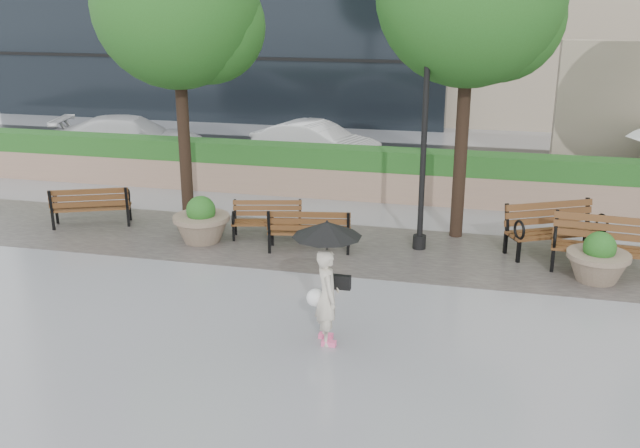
% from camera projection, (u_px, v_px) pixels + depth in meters
% --- Properties ---
extents(ground, '(100.00, 100.00, 0.00)m').
position_uv_depth(ground, '(315.00, 305.00, 12.47)').
color(ground, gray).
rests_on(ground, ground).
extents(cobble_strip, '(28.00, 3.20, 0.01)m').
position_uv_depth(cobble_strip, '(349.00, 248.00, 15.24)').
color(cobble_strip, '#383330').
rests_on(cobble_strip, ground).
extents(hedge_wall, '(24.00, 0.80, 1.35)m').
position_uv_depth(hedge_wall, '(379.00, 174.00, 18.74)').
color(hedge_wall, '#967760').
rests_on(hedge_wall, ground).
extents(asphalt_street, '(40.00, 7.00, 0.00)m').
position_uv_depth(asphalt_street, '(398.00, 165.00, 22.65)').
color(asphalt_street, black).
rests_on(asphalt_street, ground).
extents(bench_0, '(1.89, 1.33, 0.95)m').
position_uv_depth(bench_0, '(92.00, 214.00, 16.68)').
color(bench_0, brown).
rests_on(bench_0, ground).
extents(bench_1, '(1.62, 0.95, 0.82)m').
position_uv_depth(bench_1, '(267.00, 228.00, 15.82)').
color(bench_1, brown).
rests_on(bench_1, ground).
extents(bench_2, '(1.82, 0.98, 0.93)m').
position_uv_depth(bench_2, '(309.00, 238.00, 15.04)').
color(bench_2, brown).
rests_on(bench_2, ground).
extents(bench_3, '(2.11, 1.60, 1.06)m').
position_uv_depth(bench_3, '(553.00, 240.00, 14.81)').
color(bench_3, brown).
rests_on(bench_3, ground).
extents(bench_4, '(2.09, 0.99, 1.08)m').
position_uv_depth(bench_4, '(605.00, 257.00, 13.82)').
color(bench_4, brown).
rests_on(bench_4, ground).
extents(planter_left, '(1.23, 1.23, 1.03)m').
position_uv_depth(planter_left, '(202.00, 224.00, 15.55)').
color(planter_left, '#7F6B56').
rests_on(planter_left, ground).
extents(planter_right, '(1.16, 1.16, 0.98)m').
position_uv_depth(planter_right, '(598.00, 262.00, 13.41)').
color(planter_right, '#7F6B56').
rests_on(planter_right, ground).
extents(lamppost, '(0.28, 0.28, 4.28)m').
position_uv_depth(lamppost, '(423.00, 162.00, 14.65)').
color(lamppost, black).
rests_on(lamppost, ground).
extents(tree_0, '(3.76, 3.72, 6.83)m').
position_uv_depth(tree_0, '(184.00, 11.00, 15.80)').
color(tree_0, black).
rests_on(tree_0, ground).
extents(car_left, '(5.18, 3.02, 1.41)m').
position_uv_depth(car_left, '(132.00, 138.00, 23.28)').
color(car_left, silver).
rests_on(car_left, ground).
extents(car_right, '(4.36, 2.40, 1.36)m').
position_uv_depth(car_right, '(316.00, 144.00, 22.50)').
color(car_right, silver).
rests_on(car_right, ground).
extents(pedestrian, '(1.06, 1.06, 1.95)m').
position_uv_depth(pedestrian, '(327.00, 270.00, 10.82)').
color(pedestrian, beige).
rests_on(pedestrian, ground).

